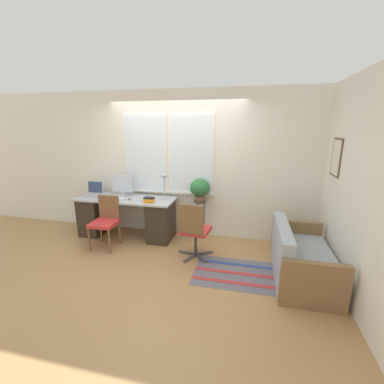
# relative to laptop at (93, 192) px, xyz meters

# --- Properties ---
(ground_plane) EXTENTS (14.00, 14.00, 0.00)m
(ground_plane) POSITION_rel_laptop_xyz_m (1.60, -0.39, -0.81)
(ground_plane) COLOR tan
(wall_back_with_window) EXTENTS (9.00, 0.12, 2.70)m
(wall_back_with_window) POSITION_rel_laptop_xyz_m (1.60, 0.34, 0.54)
(wall_back_with_window) COLOR white
(wall_back_with_window) RESTS_ON ground_plane
(wall_right_with_picture) EXTENTS (0.08, 9.00, 2.70)m
(wall_right_with_picture) POSITION_rel_laptop_xyz_m (4.20, -0.39, 0.54)
(wall_right_with_picture) COLOR white
(wall_right_with_picture) RESTS_ON ground_plane
(desk) EXTENTS (1.86, 0.65, 0.76)m
(desk) POSITION_rel_laptop_xyz_m (0.71, -0.06, -0.41)
(desk) COLOR #B2B7BC
(desk) RESTS_ON ground_plane
(laptop) EXTENTS (0.33, 0.27, 0.26)m
(laptop) POSITION_rel_laptop_xyz_m (0.00, 0.00, 0.00)
(laptop) COLOR #B7B7BC
(laptop) RESTS_ON desk
(monitor) EXTENTS (0.42, 0.18, 0.40)m
(monitor) POSITION_rel_laptop_xyz_m (0.59, 0.08, 0.15)
(monitor) COLOR silver
(monitor) RESTS_ON desk
(keyboard) EXTENTS (0.32, 0.13, 0.02)m
(keyboard) POSITION_rel_laptop_xyz_m (0.59, -0.16, -0.05)
(keyboard) COLOR silver
(keyboard) RESTS_ON desk
(mouse) EXTENTS (0.04, 0.07, 0.03)m
(mouse) POSITION_rel_laptop_xyz_m (0.85, -0.17, -0.04)
(mouse) COLOR slate
(mouse) RESTS_ON desk
(desk_lamp) EXTENTS (0.14, 0.14, 0.47)m
(desk_lamp) POSITION_rel_laptop_xyz_m (1.44, 0.06, 0.28)
(desk_lamp) COLOR #ADADB2
(desk_lamp) RESTS_ON desk
(book_stack) EXTENTS (0.19, 0.17, 0.09)m
(book_stack) POSITION_rel_laptop_xyz_m (1.25, -0.22, -0.01)
(book_stack) COLOR orange
(book_stack) RESTS_ON desk
(desk_chair_wooden) EXTENTS (0.43, 0.44, 0.88)m
(desk_chair_wooden) POSITION_rel_laptop_xyz_m (0.56, -0.54, -0.33)
(desk_chair_wooden) COLOR brown
(desk_chair_wooden) RESTS_ON ground_plane
(office_chair_swivel) EXTENTS (0.56, 0.57, 0.94)m
(office_chair_swivel) POSITION_rel_laptop_xyz_m (2.15, -0.61, -0.32)
(office_chair_swivel) COLOR #47474C
(office_chair_swivel) RESTS_ON ground_plane
(couch_loveseat) EXTENTS (0.74, 1.39, 0.75)m
(couch_loveseat) POSITION_rel_laptop_xyz_m (3.69, -0.83, -0.55)
(couch_loveseat) COLOR #9EA8B2
(couch_loveseat) RESTS_ON ground_plane
(plant_stand) EXTENTS (0.21, 0.21, 0.72)m
(plant_stand) POSITION_rel_laptop_xyz_m (2.08, 0.19, -0.22)
(plant_stand) COLOR #333338
(plant_stand) RESTS_ON ground_plane
(potted_plant) EXTENTS (0.36, 0.36, 0.42)m
(potted_plant) POSITION_rel_laptop_xyz_m (2.08, 0.19, 0.14)
(potted_plant) COLOR brown
(potted_plant) RESTS_ON plant_stand
(floor_rug_striped) EXTENTS (1.22, 0.84, 0.01)m
(floor_rug_striped) POSITION_rel_laptop_xyz_m (2.85, -0.93, -0.81)
(floor_rug_striped) COLOR slate
(floor_rug_striped) RESTS_ON ground_plane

